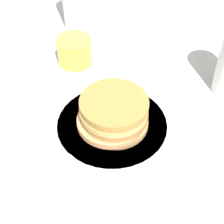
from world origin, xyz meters
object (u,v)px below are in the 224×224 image
object	(u,v)px
plate	(112,125)
juice_glass	(74,51)
cream_jug	(50,190)
pancake_stack	(113,113)

from	to	relation	value
plate	juice_glass	distance (m)	0.24
plate	cream_jug	xyz separation A→B (m)	(-0.20, -0.07, 0.04)
plate	cream_jug	distance (m)	0.21
pancake_stack	cream_jug	xyz separation A→B (m)	(-0.20, -0.07, 0.00)
pancake_stack	juice_glass	bearing A→B (deg)	72.36
plate	juice_glass	world-z (taller)	juice_glass
plate	juice_glass	bearing A→B (deg)	72.10
plate	cream_jug	size ratio (longest dim) A/B	2.21
juice_glass	plate	bearing A→B (deg)	-107.90
pancake_stack	cream_jug	world-z (taller)	cream_jug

